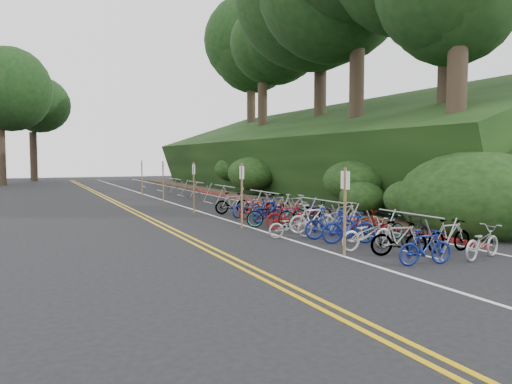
# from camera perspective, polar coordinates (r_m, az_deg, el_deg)

# --- Properties ---
(ground) EXTENTS (120.00, 120.00, 0.00)m
(ground) POSITION_cam_1_polar(r_m,az_deg,el_deg) (14.58, 4.02, -6.83)
(ground) COLOR black
(ground) RESTS_ON ground
(road_markings) EXTENTS (7.47, 80.00, 0.01)m
(road_markings) POSITION_cam_1_polar(r_m,az_deg,el_deg) (24.01, -6.36, -2.56)
(road_markings) COLOR gold
(road_markings) RESTS_ON ground
(red_curb) EXTENTS (0.25, 28.00, 0.10)m
(red_curb) POSITION_cam_1_polar(r_m,az_deg,el_deg) (27.72, 2.36, -1.57)
(red_curb) COLOR maroon
(red_curb) RESTS_ON ground
(embankment) EXTENTS (14.30, 48.14, 9.11)m
(embankment) POSITION_cam_1_polar(r_m,az_deg,el_deg) (37.31, 7.36, 3.70)
(embankment) COLOR black
(embankment) RESTS_ON ground
(tree_cluster) EXTENTS (33.33, 54.78, 19.97)m
(tree_cluster) POSITION_cam_1_polar(r_m,az_deg,el_deg) (39.59, 0.92, 18.17)
(tree_cluster) COLOR #2D2319
(tree_cluster) RESTS_ON ground
(bike_rack_front) EXTENTS (1.13, 2.64, 1.15)m
(bike_rack_front) POSITION_cam_1_polar(r_m,az_deg,el_deg) (14.92, 17.07, -3.55)
(bike_rack_front) COLOR gray
(bike_rack_front) RESTS_ON ground
(bike_racks_rest) EXTENTS (1.14, 23.00, 1.17)m
(bike_racks_rest) POSITION_cam_1_polar(r_m,az_deg,el_deg) (27.46, -3.61, 0.06)
(bike_racks_rest) COLOR gray
(bike_racks_rest) RESTS_ON ground
(signpost_near) EXTENTS (0.08, 0.40, 2.46)m
(signpost_near) POSITION_cam_1_polar(r_m,az_deg,el_deg) (13.96, 10.12, -1.53)
(signpost_near) COLOR brown
(signpost_near) RESTS_ON ground
(signposts_rest) EXTENTS (0.08, 18.40, 2.50)m
(signposts_rest) POSITION_cam_1_polar(r_m,az_deg,el_deg) (27.61, -9.02, 1.24)
(signposts_rest) COLOR brown
(signposts_rest) RESTS_ON ground
(bike_front) EXTENTS (0.74, 1.63, 0.83)m
(bike_front) POSITION_cam_1_polar(r_m,az_deg,el_deg) (17.00, 3.98, -3.86)
(bike_front) COLOR #9E9EA3
(bike_front) RESTS_ON ground
(bike_valet) EXTENTS (3.61, 14.55, 1.09)m
(bike_valet) POSITION_cam_1_polar(r_m,az_deg,el_deg) (19.06, 6.97, -2.80)
(bike_valet) COLOR navy
(bike_valet) RESTS_ON ground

